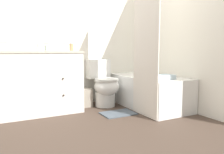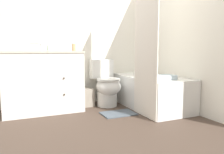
{
  "view_description": "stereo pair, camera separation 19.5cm",
  "coord_description": "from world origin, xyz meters",
  "px_view_note": "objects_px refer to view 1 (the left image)",
  "views": [
    {
      "loc": [
        -1.22,
        -1.94,
        0.89
      ],
      "look_at": [
        0.16,
        0.71,
        0.54
      ],
      "focal_mm": 35.0,
      "sensor_mm": 36.0,
      "label": 1
    },
    {
      "loc": [
        -1.04,
        -2.02,
        0.89
      ],
      "look_at": [
        0.16,
        0.71,
        0.54
      ],
      "focal_mm": 35.0,
      "sensor_mm": 36.0,
      "label": 2
    }
  ],
  "objects_px": {
    "wastebasket": "(85,98)",
    "soap_dispenser": "(71,47)",
    "bath_mat": "(118,113)",
    "sink_faucet": "(37,49)",
    "vanity_cabinet": "(41,82)",
    "toilet": "(104,85)",
    "bath_towel_folded": "(162,77)",
    "hand_towel_folded": "(8,48)",
    "bathtub": "(148,91)",
    "tissue_box": "(50,48)"
  },
  "relations": [
    {
      "from": "vanity_cabinet",
      "to": "wastebasket",
      "type": "xyz_separation_m",
      "value": [
        0.67,
        0.03,
        -0.31
      ]
    },
    {
      "from": "sink_faucet",
      "to": "hand_towel_folded",
      "type": "relative_size",
      "value": 0.65
    },
    {
      "from": "sink_faucet",
      "to": "tissue_box",
      "type": "relative_size",
      "value": 0.96
    },
    {
      "from": "toilet",
      "to": "bath_mat",
      "type": "relative_size",
      "value": 1.6
    },
    {
      "from": "sink_faucet",
      "to": "hand_towel_folded",
      "type": "distance_m",
      "value": 0.56
    },
    {
      "from": "tissue_box",
      "to": "soap_dispenser",
      "type": "height_order",
      "value": "soap_dispenser"
    },
    {
      "from": "sink_faucet",
      "to": "bath_mat",
      "type": "height_order",
      "value": "sink_faucet"
    },
    {
      "from": "tissue_box",
      "to": "bath_towel_folded",
      "type": "xyz_separation_m",
      "value": [
        1.35,
        -0.87,
        -0.41
      ]
    },
    {
      "from": "sink_faucet",
      "to": "wastebasket",
      "type": "bearing_deg",
      "value": -14.33
    },
    {
      "from": "wastebasket",
      "to": "bath_mat",
      "type": "xyz_separation_m",
      "value": [
        0.28,
        -0.62,
        -0.14
      ]
    },
    {
      "from": "bath_towel_folded",
      "to": "bath_mat",
      "type": "bearing_deg",
      "value": 154.76
    },
    {
      "from": "sink_faucet",
      "to": "bath_mat",
      "type": "bearing_deg",
      "value": -39.63
    },
    {
      "from": "sink_faucet",
      "to": "bath_towel_folded",
      "type": "relative_size",
      "value": 0.41
    },
    {
      "from": "wastebasket",
      "to": "bath_mat",
      "type": "bearing_deg",
      "value": -65.67
    },
    {
      "from": "bathtub",
      "to": "bath_mat",
      "type": "xyz_separation_m",
      "value": [
        -0.64,
        -0.17,
        -0.24
      ]
    },
    {
      "from": "wastebasket",
      "to": "tissue_box",
      "type": "height_order",
      "value": "tissue_box"
    },
    {
      "from": "sink_faucet",
      "to": "wastebasket",
      "type": "height_order",
      "value": "sink_faucet"
    },
    {
      "from": "wastebasket",
      "to": "bath_mat",
      "type": "height_order",
      "value": "wastebasket"
    },
    {
      "from": "bathtub",
      "to": "tissue_box",
      "type": "xyz_separation_m",
      "value": [
        -1.44,
        0.44,
        0.69
      ]
    },
    {
      "from": "vanity_cabinet",
      "to": "sink_faucet",
      "type": "relative_size",
      "value": 7.91
    },
    {
      "from": "vanity_cabinet",
      "to": "tissue_box",
      "type": "distance_m",
      "value": 0.51
    },
    {
      "from": "bathtub",
      "to": "soap_dispenser",
      "type": "bearing_deg",
      "value": 156.21
    },
    {
      "from": "wastebasket",
      "to": "bath_towel_folded",
      "type": "bearing_deg",
      "value": -46.5
    },
    {
      "from": "toilet",
      "to": "bathtub",
      "type": "distance_m",
      "value": 0.71
    },
    {
      "from": "sink_faucet",
      "to": "tissue_box",
      "type": "height_order",
      "value": "sink_faucet"
    },
    {
      "from": "vanity_cabinet",
      "to": "bath_mat",
      "type": "relative_size",
      "value": 2.39
    },
    {
      "from": "bath_mat",
      "to": "hand_towel_folded",
      "type": "bearing_deg",
      "value": 163.48
    },
    {
      "from": "wastebasket",
      "to": "bath_mat",
      "type": "distance_m",
      "value": 0.69
    },
    {
      "from": "bath_towel_folded",
      "to": "wastebasket",
      "type": "bearing_deg",
      "value": 133.5
    },
    {
      "from": "vanity_cabinet",
      "to": "tissue_box",
      "type": "relative_size",
      "value": 7.56
    },
    {
      "from": "toilet",
      "to": "wastebasket",
      "type": "distance_m",
      "value": 0.38
    },
    {
      "from": "vanity_cabinet",
      "to": "wastebasket",
      "type": "relative_size",
      "value": 3.9
    },
    {
      "from": "wastebasket",
      "to": "tissue_box",
      "type": "bearing_deg",
      "value": -179.5
    },
    {
      "from": "vanity_cabinet",
      "to": "bathtub",
      "type": "xyz_separation_m",
      "value": [
        1.59,
        -0.42,
        -0.2
      ]
    },
    {
      "from": "hand_towel_folded",
      "to": "vanity_cabinet",
      "type": "bearing_deg",
      "value": 24.21
    },
    {
      "from": "bathtub",
      "to": "toilet",
      "type": "bearing_deg",
      "value": 149.7
    },
    {
      "from": "tissue_box",
      "to": "hand_towel_folded",
      "type": "relative_size",
      "value": 0.68
    },
    {
      "from": "toilet",
      "to": "bath_towel_folded",
      "type": "xyz_separation_m",
      "value": [
        0.52,
        -0.79,
        0.19
      ]
    },
    {
      "from": "vanity_cabinet",
      "to": "bath_towel_folded",
      "type": "relative_size",
      "value": 3.22
    },
    {
      "from": "hand_towel_folded",
      "to": "bath_towel_folded",
      "type": "relative_size",
      "value": 0.63
    },
    {
      "from": "bath_mat",
      "to": "sink_faucet",
      "type": "bearing_deg",
      "value": 140.37
    },
    {
      "from": "toilet",
      "to": "bathtub",
      "type": "xyz_separation_m",
      "value": [
        0.61,
        -0.35,
        -0.09
      ]
    },
    {
      "from": "sink_faucet",
      "to": "toilet",
      "type": "relative_size",
      "value": 0.19
    },
    {
      "from": "wastebasket",
      "to": "soap_dispenser",
      "type": "height_order",
      "value": "soap_dispenser"
    },
    {
      "from": "tissue_box",
      "to": "bath_towel_folded",
      "type": "relative_size",
      "value": 0.43
    },
    {
      "from": "bath_mat",
      "to": "vanity_cabinet",
      "type": "bearing_deg",
      "value": 148.2
    },
    {
      "from": "bathtub",
      "to": "bath_towel_folded",
      "type": "relative_size",
      "value": 4.03
    },
    {
      "from": "sink_faucet",
      "to": "soap_dispenser",
      "type": "height_order",
      "value": "soap_dispenser"
    },
    {
      "from": "toilet",
      "to": "bathtub",
      "type": "height_order",
      "value": "toilet"
    },
    {
      "from": "soap_dispenser",
      "to": "hand_towel_folded",
      "type": "relative_size",
      "value": 0.65
    }
  ]
}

